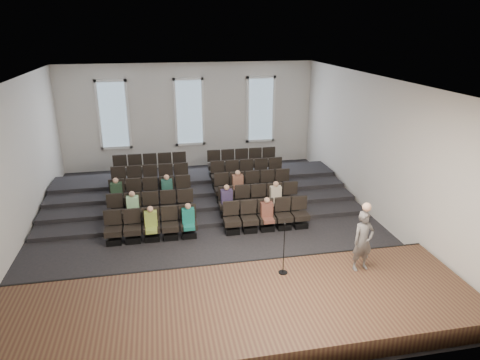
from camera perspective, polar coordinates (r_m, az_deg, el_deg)
The scene contains 14 objects.
ground at distance 15.01m, azimuth -4.20°, elevation -6.25°, with size 14.00×14.00×0.00m, color black.
ceiling at distance 13.57m, azimuth -4.74°, elevation 13.09°, with size 12.00×14.00×0.02m, color white.
wall_back at distance 20.88m, azimuth -6.77°, elevation 8.46°, with size 12.00×0.04×5.00m, color silver.
wall_front at distance 7.73m, azimuth 1.88°, elevation -12.25°, with size 12.00×0.04×5.00m, color silver.
wall_left at distance 14.72m, azimuth -28.40°, elevation 1.25°, with size 0.04×14.00×5.00m, color silver.
wall_right at distance 15.90m, azimuth 17.68°, elevation 4.00°, with size 0.04×14.00×5.00m, color silver.
stage at distance 10.56m, azimuth -0.68°, elevation -17.13°, with size 11.80×3.60×0.50m, color #4E3721.
stage_lip at distance 12.00m, azimuth -2.23°, elevation -12.10°, with size 11.80×0.06×0.52m, color black.
risers at distance 17.83m, azimuth -5.47°, elevation -1.24°, with size 11.80×4.80×0.60m.
seating_rows at distance 16.14m, azimuth -4.93°, elevation -1.69°, with size 6.80×4.70×1.67m.
windows at distance 20.77m, azimuth -6.78°, elevation 8.96°, with size 8.44×0.10×3.24m.
audience at distance 15.05m, azimuth -5.81°, elevation -2.76°, with size 6.05×2.64×1.10m.
speaker at distance 11.69m, azimuth 16.08°, elevation -7.83°, with size 0.60×0.39×1.65m, color #555251.
mic_stand at distance 11.31m, azimuth 5.82°, elevation -10.34°, with size 0.24×0.24×1.45m.
Camera 1 is at (-1.49, -13.39, 6.62)m, focal length 32.00 mm.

